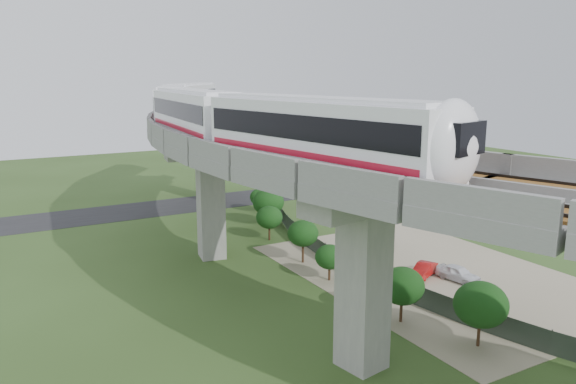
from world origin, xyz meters
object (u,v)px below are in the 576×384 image
at_px(metro_train, 208,108).
at_px(car_red, 424,270).
at_px(car_white, 458,273).
at_px(car_dark, 378,241).

xyz_separation_m(metro_train, car_red, (11.42, -14.35, -11.75)).
bearing_deg(car_white, metro_train, 120.15).
relative_size(metro_train, car_red, 18.93).
bearing_deg(car_red, car_white, 14.35).
distance_m(car_white, car_dark, 9.76).
distance_m(metro_train, car_white, 23.93).
xyz_separation_m(car_white, car_dark, (0.21, 9.76, -0.07)).
relative_size(metro_train, car_white, 17.53).
xyz_separation_m(metro_train, car_dark, (13.24, -6.56, -11.76)).
distance_m(car_red, car_dark, 8.00).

